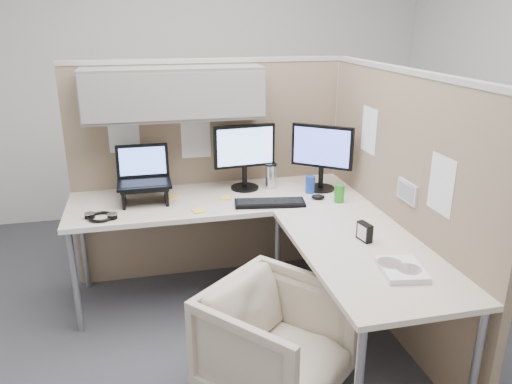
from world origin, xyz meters
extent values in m
plane|color=#37373C|center=(0.00, 0.00, 0.00)|extent=(4.50, 4.50, 0.00)
cube|color=#91795F|center=(-0.10, 0.90, 0.80)|extent=(2.00, 0.05, 1.60)
cube|color=#A8A399|center=(-0.10, 0.90, 1.61)|extent=(2.00, 0.06, 0.03)
cube|color=slate|center=(-0.35, 0.75, 1.42)|extent=(1.20, 0.34, 0.34)
cube|color=gray|center=(-0.35, 0.57, 1.42)|extent=(1.18, 0.01, 0.30)
plane|color=white|center=(-0.70, 0.87, 1.15)|extent=(0.26, 0.00, 0.26)
plane|color=white|center=(-0.20, 0.87, 1.08)|extent=(0.26, 0.00, 0.26)
cube|color=#91795F|center=(0.90, -0.10, 0.80)|extent=(0.05, 2.00, 1.60)
cube|color=#A8A399|center=(0.90, -0.10, 1.61)|extent=(0.06, 2.00, 0.03)
cube|color=#A8A399|center=(0.90, 0.90, 0.80)|extent=(0.06, 0.06, 1.60)
cube|color=silver|center=(0.87, -0.25, 0.96)|extent=(0.02, 0.20, 0.12)
cube|color=gray|center=(0.86, -0.25, 0.96)|extent=(0.00, 0.16, 0.09)
plane|color=white|center=(0.87, 0.30, 1.20)|extent=(0.00, 0.26, 0.26)
plane|color=white|center=(0.87, -0.55, 1.10)|extent=(0.00, 0.26, 0.26)
cube|color=beige|center=(-0.10, 0.54, 0.71)|extent=(2.00, 0.68, 0.03)
cube|color=beige|center=(0.54, -0.45, 0.71)|extent=(0.68, 1.30, 0.03)
cube|color=white|center=(-0.10, 0.20, 0.71)|extent=(2.00, 0.02, 0.03)
cylinder|color=gray|center=(-1.05, 0.25, 0.35)|extent=(0.04, 0.04, 0.70)
cylinder|color=gray|center=(-1.05, 0.83, 0.35)|extent=(0.04, 0.04, 0.70)
cylinder|color=gray|center=(0.83, -1.05, 0.35)|extent=(0.04, 0.04, 0.70)
cylinder|color=gray|center=(0.25, 0.25, 0.35)|extent=(0.04, 0.04, 0.70)
imported|color=beige|center=(0.02, -0.55, 0.33)|extent=(0.88, 0.88, 0.66)
cylinder|color=black|center=(0.12, 0.67, 0.74)|extent=(0.20, 0.20, 0.02)
cylinder|color=black|center=(0.12, 0.67, 0.82)|extent=(0.04, 0.04, 0.15)
cube|color=black|center=(0.12, 0.67, 1.05)|extent=(0.44, 0.07, 0.30)
cube|color=#87B1EA|center=(0.12, 0.65, 1.05)|extent=(0.40, 0.04, 0.26)
cylinder|color=black|center=(0.64, 0.54, 0.74)|extent=(0.20, 0.20, 0.02)
cylinder|color=black|center=(0.64, 0.54, 0.82)|extent=(0.04, 0.04, 0.15)
cube|color=black|center=(0.64, 0.54, 1.05)|extent=(0.37, 0.30, 0.30)
cube|color=#5D74FD|center=(0.63, 0.52, 1.05)|extent=(0.32, 0.25, 0.26)
cube|color=black|center=(-0.59, 0.54, 0.85)|extent=(0.31, 0.25, 0.02)
cube|color=black|center=(-0.73, 0.54, 0.79)|extent=(0.02, 0.23, 0.12)
cube|color=black|center=(-0.45, 0.54, 0.79)|extent=(0.02, 0.23, 0.12)
cube|color=black|center=(-0.59, 0.54, 0.86)|extent=(0.35, 0.25, 0.02)
cube|color=black|center=(-0.59, 0.69, 0.98)|extent=(0.35, 0.06, 0.22)
cube|color=#598CF2|center=(-0.59, 0.68, 0.98)|extent=(0.31, 0.04, 0.18)
cube|color=black|center=(0.21, 0.32, 0.74)|extent=(0.48, 0.22, 0.02)
ellipsoid|color=black|center=(0.56, 0.34, 0.75)|extent=(0.11, 0.08, 0.03)
cylinder|color=silver|center=(0.30, 0.65, 0.81)|extent=(0.08, 0.08, 0.17)
cylinder|color=black|center=(0.30, 0.65, 0.91)|extent=(0.08, 0.08, 0.01)
cylinder|color=#268C1E|center=(0.67, 0.26, 0.79)|extent=(0.07, 0.07, 0.12)
cylinder|color=#1E3FA5|center=(0.55, 0.48, 0.79)|extent=(0.07, 0.07, 0.12)
cube|color=yellow|center=(-0.05, 0.50, 0.73)|extent=(0.09, 0.09, 0.01)
cube|color=yellow|center=(-0.41, 0.61, 0.73)|extent=(0.10, 0.10, 0.01)
cube|color=yellow|center=(-0.26, 0.30, 0.73)|extent=(0.09, 0.09, 0.01)
torus|color=black|center=(-0.86, 0.32, 0.74)|extent=(0.20, 0.20, 0.02)
cylinder|color=black|center=(-0.93, 0.34, 0.75)|extent=(0.06, 0.06, 0.03)
cylinder|color=black|center=(-0.79, 0.30, 0.75)|extent=(0.06, 0.06, 0.03)
cube|color=white|center=(0.60, -0.73, 0.74)|extent=(0.24, 0.28, 0.03)
cylinder|color=silver|center=(0.62, -0.76, 0.76)|extent=(0.12, 0.12, 0.00)
cylinder|color=silver|center=(0.56, -0.68, 0.76)|extent=(0.12, 0.12, 0.00)
cube|color=black|center=(0.58, -0.34, 0.78)|extent=(0.06, 0.11, 0.10)
cube|color=white|center=(0.56, -0.35, 0.78)|extent=(0.02, 0.08, 0.08)
camera|label=1|loc=(-0.59, -2.66, 1.90)|focal=35.00mm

